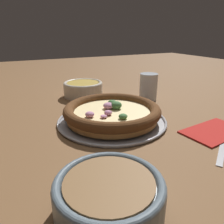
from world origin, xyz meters
The scene contains 8 objects.
ground_plane centered at (0.00, 0.00, 0.00)m, with size 3.00×3.00×0.00m, color brown.
pizza_tray centered at (0.00, 0.00, 0.00)m, with size 0.30×0.30×0.01m.
pizza centered at (0.00, 0.00, 0.03)m, with size 0.27×0.27×0.04m.
bowl_near centered at (-0.01, -0.28, 0.03)m, with size 0.15×0.15×0.06m.
bowl_far centered at (0.15, 0.29, 0.03)m, with size 0.15×0.15×0.05m.
drinking_cup centered at (-0.21, -0.13, 0.05)m, with size 0.06×0.06×0.10m.
napkin centered at (-0.20, 0.17, 0.00)m, with size 0.17×0.11×0.01m.
fork centered at (-0.17, 0.22, 0.00)m, with size 0.16×0.12×0.00m.
Camera 1 is at (0.25, 0.50, 0.24)m, focal length 35.00 mm.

